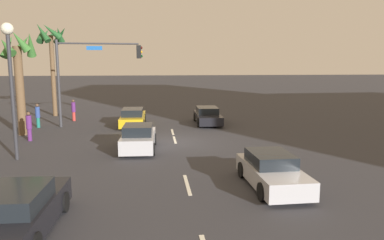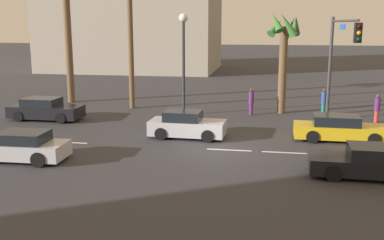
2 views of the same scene
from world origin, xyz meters
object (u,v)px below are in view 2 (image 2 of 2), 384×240
at_px(pedestrian_2, 324,101).
at_px(palm_tree_1, 284,44).
at_px(pedestrian_0, 377,108).
at_px(car_0, 20,147).
at_px(streetlamp, 184,45).
at_px(traffic_signal, 339,52).
at_px(car_3, 372,163).
at_px(palm_tree_0, 66,7).
at_px(car_1, 187,125).
at_px(pedestrian_1, 251,101).
at_px(car_2, 340,129).
at_px(car_5, 45,110).

distance_m(pedestrian_2, palm_tree_1, 4.51).
xyz_separation_m(pedestrian_0, pedestrian_2, (-2.89, 1.90, 0.00)).
relative_size(car_0, palm_tree_1, 0.63).
height_order(streetlamp, pedestrian_0, streetlamp).
relative_size(car_0, traffic_signal, 0.67).
bearing_deg(streetlamp, car_3, -48.63).
height_order(car_0, palm_tree_0, palm_tree_0).
bearing_deg(palm_tree_1, car_1, -123.56).
distance_m(pedestrian_0, pedestrian_1, 7.60).
height_order(car_0, car_2, car_2).
bearing_deg(car_2, streetlamp, 150.64).
bearing_deg(traffic_signal, palm_tree_0, 163.72).
xyz_separation_m(traffic_signal, pedestrian_0, (2.66, 1.73, -3.38)).
distance_m(car_0, palm_tree_0, 16.39).
bearing_deg(pedestrian_0, car_2, -119.94).
distance_m(palm_tree_0, palm_tree_1, 15.95).
bearing_deg(pedestrian_0, traffic_signal, -146.98).
relative_size(pedestrian_1, palm_tree_1, 0.26).
xyz_separation_m(car_5, traffic_signal, (17.32, 0.94, 3.65)).
xyz_separation_m(car_2, palm_tree_1, (-2.76, 6.87, 3.94)).
height_order(car_5, pedestrian_1, pedestrian_1).
bearing_deg(car_5, traffic_signal, 3.12).
height_order(car_3, pedestrian_1, pedestrian_1).
height_order(car_3, car_5, car_5).
height_order(car_0, pedestrian_0, pedestrian_0).
bearing_deg(car_2, car_5, 172.80).
height_order(car_2, pedestrian_2, pedestrian_2).
relative_size(car_1, car_2, 0.84).
bearing_deg(pedestrian_0, car_0, -147.58).
distance_m(car_1, streetlamp, 7.07).
xyz_separation_m(car_1, pedestrian_0, (10.58, 5.55, 0.25)).
bearing_deg(car_1, pedestrian_1, 65.07).
xyz_separation_m(car_3, streetlamp, (-9.44, 10.73, 3.91)).
bearing_deg(pedestrian_1, palm_tree_1, 27.18).
height_order(streetlamp, palm_tree_0, palm_tree_0).
bearing_deg(pedestrian_1, car_3, -65.94).
xyz_separation_m(streetlamp, pedestrian_0, (11.84, -0.25, -3.59)).
distance_m(car_5, palm_tree_0, 9.11).
bearing_deg(pedestrian_2, car_0, -138.00).
height_order(car_1, car_5, car_1).
bearing_deg(car_2, pedestrian_1, 128.96).
xyz_separation_m(car_5, pedestrian_2, (17.10, 4.57, 0.27)).
bearing_deg(car_0, palm_tree_1, 48.29).
distance_m(car_5, traffic_signal, 17.73).
xyz_separation_m(pedestrian_0, pedestrian_1, (-7.53, 1.01, 0.03)).
distance_m(streetlamp, pedestrian_1, 5.65).
height_order(car_1, car_3, car_1).
bearing_deg(car_1, traffic_signal, 25.76).
distance_m(car_5, palm_tree_1, 15.67).
distance_m(car_0, car_3, 14.56).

